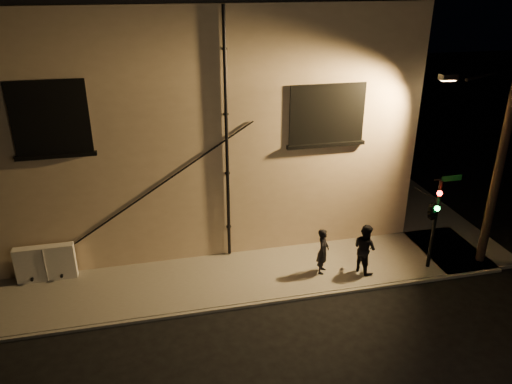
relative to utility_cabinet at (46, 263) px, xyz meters
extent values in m
plane|color=black|center=(7.84, -2.70, -0.72)|extent=(90.00, 90.00, 0.00)
cube|color=slate|center=(4.84, -1.20, -0.66)|extent=(20.00, 3.00, 0.12)
cube|color=slate|center=(14.34, 5.30, -0.66)|extent=(3.00, 16.00, 0.12)
cube|color=beige|center=(4.84, 6.30, 3.53)|extent=(16.00, 12.00, 8.50)
cube|color=black|center=(0.84, 0.28, 4.68)|extent=(2.20, 0.10, 2.20)
cube|color=black|center=(0.84, 0.29, 4.68)|extent=(1.98, 0.05, 1.98)
cube|color=black|center=(9.44, 0.28, 4.28)|extent=(2.60, 0.10, 2.00)
cube|color=#A5B28C|center=(9.44, 0.29, 4.28)|extent=(2.38, 0.05, 1.78)
cylinder|color=black|center=(6.04, 0.22, 3.59)|extent=(0.11, 0.11, 8.30)
cylinder|color=black|center=(3.84, 0.25, 2.28)|extent=(5.96, 0.04, 3.75)
cylinder|color=black|center=(3.96, 0.25, 2.34)|extent=(5.96, 0.04, 3.75)
cube|color=white|center=(0.00, 0.00, 0.00)|extent=(1.84, 0.31, 1.21)
imported|color=black|center=(8.84, -1.59, 0.19)|extent=(0.62, 0.69, 1.59)
imported|color=black|center=(10.20, -1.84, 0.25)|extent=(0.90, 1.01, 1.72)
cylinder|color=black|center=(12.47, -2.09, 0.98)|extent=(0.12, 0.12, 3.16)
imported|color=black|center=(12.25, -2.21, 1.65)|extent=(0.72, 1.94, 0.77)
sphere|color=#FF140C|center=(12.27, -2.39, 2.27)|extent=(0.17, 0.17, 0.17)
sphere|color=#14FF3F|center=(12.27, -2.39, 1.74)|extent=(0.17, 0.17, 0.17)
cube|color=#0C4C1E|center=(12.82, -2.09, 2.60)|extent=(0.70, 0.03, 0.18)
cylinder|color=black|center=(14.48, -2.11, 2.72)|extent=(0.29, 0.29, 6.88)
cylinder|color=black|center=(13.68, -1.56, 5.68)|extent=(1.75, 0.96, 0.10)
cube|color=black|center=(12.88, -1.01, 5.58)|extent=(0.55, 0.28, 0.18)
cube|color=#FFC672|center=(12.88, -1.01, 5.48)|extent=(0.42, 0.20, 0.04)
camera|label=1|loc=(3.51, -14.91, 8.59)|focal=35.00mm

